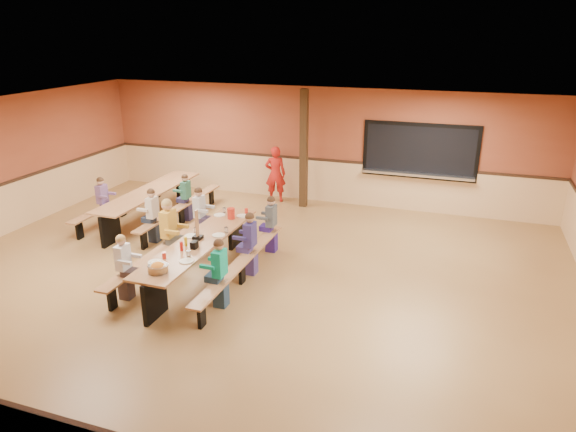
% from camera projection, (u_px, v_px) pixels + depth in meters
% --- Properties ---
extents(ground, '(12.00, 12.00, 0.00)m').
position_uv_depth(ground, '(243.00, 280.00, 9.47)').
color(ground, brown).
rests_on(ground, ground).
extents(room_envelope, '(12.04, 10.04, 3.02)m').
position_uv_depth(room_envelope, '(241.00, 246.00, 9.23)').
color(room_envelope, brown).
rests_on(room_envelope, ground).
extents(kitchen_pass_through, '(2.78, 0.28, 1.38)m').
position_uv_depth(kitchen_pass_through, '(420.00, 154.00, 12.56)').
color(kitchen_pass_through, black).
rests_on(kitchen_pass_through, ground).
extents(structural_post, '(0.18, 0.18, 3.00)m').
position_uv_depth(structural_post, '(304.00, 150.00, 12.92)').
color(structural_post, black).
rests_on(structural_post, ground).
extents(cafeteria_table_main, '(1.91, 3.70, 0.74)m').
position_uv_depth(cafeteria_table_main, '(200.00, 250.00, 9.45)').
color(cafeteria_table_main, '#9B663D').
rests_on(cafeteria_table_main, ground).
extents(cafeteria_table_second, '(1.91, 3.70, 0.74)m').
position_uv_depth(cafeteria_table_second, '(150.00, 199.00, 12.29)').
color(cafeteria_table_second, '#9B663D').
rests_on(cafeteria_table_second, ground).
extents(seated_child_white_left, '(0.34, 0.28, 1.16)m').
position_uv_depth(seated_child_white_left, '(124.00, 268.00, 8.65)').
color(seated_child_white_left, white).
rests_on(seated_child_white_left, ground).
extents(seated_adult_yellow, '(0.42, 0.35, 1.32)m').
position_uv_depth(seated_adult_yellow, '(169.00, 233.00, 9.91)').
color(seated_adult_yellow, gold).
rests_on(seated_adult_yellow, ground).
extents(seated_child_grey_left, '(0.36, 0.30, 1.20)m').
position_uv_depth(seated_child_grey_left, '(200.00, 215.00, 11.03)').
color(seated_child_grey_left, silver).
rests_on(seated_child_grey_left, ground).
extents(seated_child_teal_right, '(0.36, 0.29, 1.19)m').
position_uv_depth(seated_child_teal_right, '(220.00, 274.00, 8.40)').
color(seated_child_teal_right, '#0E9F7D').
rests_on(seated_child_teal_right, ground).
extents(seated_child_navy_right, '(0.37, 0.30, 1.20)m').
position_uv_depth(seated_child_navy_right, '(250.00, 244.00, 9.54)').
color(seated_child_navy_right, navy).
rests_on(seated_child_navy_right, ground).
extents(seated_child_char_right, '(0.35, 0.29, 1.18)m').
position_uv_depth(seated_child_char_right, '(271.00, 225.00, 10.52)').
color(seated_child_char_right, '#444A4E').
rests_on(seated_child_char_right, ground).
extents(seated_child_purple_sec, '(0.34, 0.28, 1.16)m').
position_uv_depth(seated_child_purple_sec, '(103.00, 202.00, 11.92)').
color(seated_child_purple_sec, '#6D4D7A').
rests_on(seated_child_purple_sec, ground).
extents(seated_child_green_sec, '(0.33, 0.27, 1.13)m').
position_uv_depth(seated_child_green_sec, '(186.00, 198.00, 12.27)').
color(seated_child_green_sec, '#327860').
rests_on(seated_child_green_sec, ground).
extents(seated_child_tan_sec, '(0.36, 0.29, 1.18)m').
position_uv_depth(seated_child_tan_sec, '(153.00, 216.00, 11.00)').
color(seated_child_tan_sec, beige).
rests_on(seated_child_tan_sec, ground).
extents(standing_woman, '(0.62, 0.50, 1.50)m').
position_uv_depth(standing_woman, '(275.00, 174.00, 13.56)').
color(standing_woman, red).
rests_on(standing_woman, ground).
extents(punch_pitcher, '(0.16, 0.16, 0.22)m').
position_uv_depth(punch_pitcher, '(231.00, 213.00, 10.38)').
color(punch_pitcher, red).
rests_on(punch_pitcher, cafeteria_table_main).
extents(chip_bowl, '(0.32, 0.32, 0.15)m').
position_uv_depth(chip_bowl, '(158.00, 268.00, 8.11)').
color(chip_bowl, orange).
rests_on(chip_bowl, cafeteria_table_main).
extents(napkin_dispenser, '(0.10, 0.14, 0.13)m').
position_uv_depth(napkin_dispenser, '(194.00, 245.00, 8.99)').
color(napkin_dispenser, black).
rests_on(napkin_dispenser, cafeteria_table_main).
extents(condiment_mustard, '(0.06, 0.06, 0.17)m').
position_uv_depth(condiment_mustard, '(186.00, 241.00, 9.09)').
color(condiment_mustard, yellow).
rests_on(condiment_mustard, cafeteria_table_main).
extents(condiment_ketchup, '(0.06, 0.06, 0.17)m').
position_uv_depth(condiment_ketchup, '(181.00, 246.00, 8.89)').
color(condiment_ketchup, '#B2140F').
rests_on(condiment_ketchup, cafeteria_table_main).
extents(table_paddle, '(0.16, 0.16, 0.56)m').
position_uv_depth(table_paddle, '(198.00, 232.00, 9.37)').
color(table_paddle, black).
rests_on(table_paddle, cafeteria_table_main).
extents(place_settings, '(0.65, 3.30, 0.11)m').
position_uv_depth(place_settings, '(200.00, 237.00, 9.35)').
color(place_settings, beige).
rests_on(place_settings, cafeteria_table_main).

